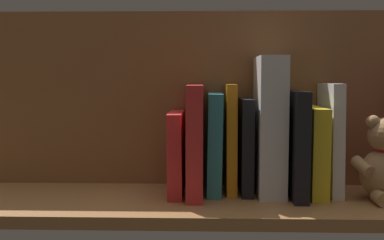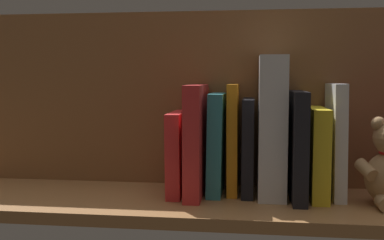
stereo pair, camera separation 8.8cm
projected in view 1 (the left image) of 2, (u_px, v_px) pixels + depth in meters
The scene contains 11 objects.
ground_plane at pixel (192, 202), 89.34cm from camera, with size 111.10×27.62×2.20cm, color #9E6B3D.
shelf_back_panel at pixel (194, 99), 99.12cm from camera, with size 111.10×1.50×36.67cm, color brown.
book_2 at pixel (330, 139), 91.50cm from camera, with size 2.26×12.70×21.65cm, color silver.
book_3 at pixel (313, 151), 90.82cm from camera, with size 3.20×14.68×17.10cm, color yellow.
book_4 at pixel (295, 143), 89.78cm from camera, with size 2.63×16.72×20.27cm, color black.
dictionary_thick_white at pixel (270, 126), 90.94cm from camera, with size 5.16×13.88×26.87cm, color silver.
book_5 at pixel (246, 145), 92.31cm from camera, with size 2.24×12.33×18.71cm, color black.
book_6 at pixel (231, 138), 92.93cm from camera, with size 2.01×11.03×21.51cm, color orange.
book_7 at pixel (215, 143), 92.25cm from camera, with size 2.78×12.74×19.72cm, color teal.
book_8 at pixel (195, 140), 90.27cm from camera, with size 3.07×16.80×21.42cm, color red.
book_9 at pixel (177, 153), 91.65cm from camera, with size 2.72×14.73×16.06cm, color red.
Camera 1 is at (-2.67, 87.53, 22.66)cm, focal length 43.50 mm.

